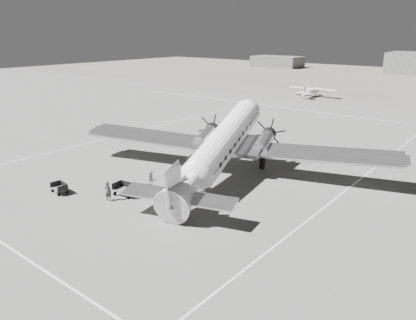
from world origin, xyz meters
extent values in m
plane|color=slate|center=(0.00, 0.00, 0.00)|extent=(260.00, 260.00, 0.00)
cube|color=silver|center=(0.00, -14.00, 0.01)|extent=(60.00, 0.15, 0.01)
cube|color=silver|center=(12.00, 0.00, 0.01)|extent=(0.15, 80.00, 0.01)
cube|color=silver|center=(-18.00, 10.00, 0.01)|extent=(0.15, 60.00, 0.01)
cube|color=silver|center=(0.00, 40.00, 0.01)|extent=(90.00, 0.15, 0.01)
cube|color=#545454|center=(-55.00, 115.00, 2.00)|extent=(18.00, 10.00, 4.00)
imported|color=#303030|center=(-2.00, -5.41, 0.80)|extent=(0.68, 0.57, 1.59)
imported|color=#B5B5B2|center=(-0.54, -2.05, 0.95)|extent=(1.00, 1.12, 1.91)
imported|color=silver|center=(0.16, 0.45, 0.83)|extent=(0.72, 0.92, 1.66)
camera|label=1|loc=(22.87, -23.71, 12.86)|focal=35.00mm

